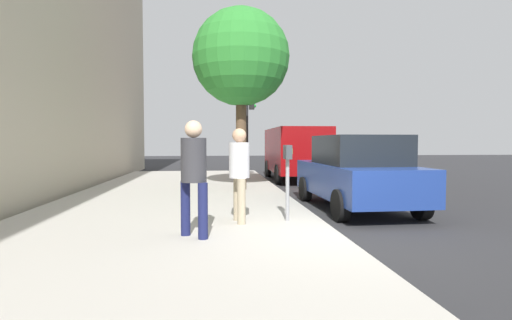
% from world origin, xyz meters
% --- Properties ---
extents(ground_plane, '(80.00, 80.00, 0.00)m').
position_xyz_m(ground_plane, '(0.00, 0.00, 0.00)').
color(ground_plane, '#2B2B2D').
rests_on(ground_plane, ground).
extents(sidewalk_slab, '(28.00, 6.00, 0.15)m').
position_xyz_m(sidewalk_slab, '(0.00, 3.00, 0.07)').
color(sidewalk_slab, '#B7B2A8').
rests_on(sidewalk_slab, ground_plane).
extents(parking_meter, '(0.36, 0.12, 1.41)m').
position_xyz_m(parking_meter, '(0.91, 0.67, 1.17)').
color(parking_meter, gray).
rests_on(parking_meter, sidewalk_slab).
extents(pedestrian_at_meter, '(0.52, 0.37, 1.71)m').
position_xyz_m(pedestrian_at_meter, '(0.86, 1.57, 1.15)').
color(pedestrian_at_meter, tan).
rests_on(pedestrian_at_meter, sidewalk_slab).
extents(pedestrian_bystander, '(0.42, 0.43, 1.80)m').
position_xyz_m(pedestrian_bystander, '(-0.22, 2.33, 1.22)').
color(pedestrian_bystander, '#191E4C').
rests_on(pedestrian_bystander, sidewalk_slab).
extents(parked_sedan_near, '(4.44, 2.05, 1.77)m').
position_xyz_m(parked_sedan_near, '(2.82, -1.35, 0.89)').
color(parked_sedan_near, navy).
rests_on(parked_sedan_near, ground_plane).
extents(parked_van_far, '(5.23, 2.18, 2.18)m').
position_xyz_m(parked_van_far, '(10.21, -1.35, 1.26)').
color(parked_van_far, maroon).
rests_on(parked_van_far, ground_plane).
extents(street_tree, '(2.97, 2.97, 5.54)m').
position_xyz_m(street_tree, '(5.93, 1.20, 4.18)').
color(street_tree, brown).
rests_on(street_tree, sidewalk_slab).
extents(traffic_signal, '(0.24, 0.44, 3.60)m').
position_xyz_m(traffic_signal, '(9.68, 0.63, 2.58)').
color(traffic_signal, black).
rests_on(traffic_signal, sidewalk_slab).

